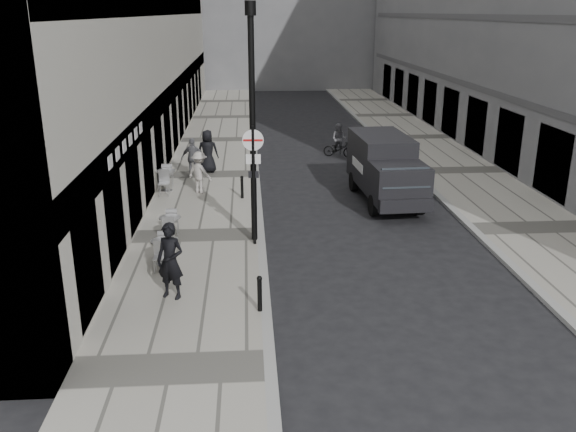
% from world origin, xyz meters
% --- Properties ---
extents(sidewalk, '(4.00, 60.00, 0.12)m').
position_xyz_m(sidewalk, '(-2.00, 18.00, 0.06)').
color(sidewalk, '#9F9B8F').
rests_on(sidewalk, ground).
extents(far_sidewalk, '(4.00, 60.00, 0.12)m').
position_xyz_m(far_sidewalk, '(9.00, 18.00, 0.06)').
color(far_sidewalk, '#9F9B8F').
rests_on(far_sidewalk, ground).
extents(walking_man, '(0.83, 0.70, 1.94)m').
position_xyz_m(walking_man, '(-2.30, 5.93, 1.09)').
color(walking_man, black).
rests_on(walking_man, sidewalk).
extents(sign_post, '(0.62, 0.10, 3.63)m').
position_xyz_m(sign_post, '(-0.20, 9.47, 2.44)').
color(sign_post, black).
rests_on(sign_post, sidewalk).
extents(lamppost, '(0.32, 0.32, 7.04)m').
position_xyz_m(lamppost, '(-0.20, 9.88, 4.04)').
color(lamppost, black).
rests_on(lamppost, sidewalk).
extents(bollard_near, '(0.11, 0.11, 0.84)m').
position_xyz_m(bollard_near, '(-0.15, 5.04, 0.54)').
color(bollard_near, black).
rests_on(bollard_near, sidewalk).
extents(bollard_far, '(0.11, 0.11, 0.82)m').
position_xyz_m(bollard_far, '(-0.60, 14.30, 0.53)').
color(bollard_far, black).
rests_on(bollard_far, sidewalk).
extents(panel_van, '(2.15, 5.22, 2.41)m').
position_xyz_m(panel_van, '(4.79, 14.05, 1.36)').
color(panel_van, black).
rests_on(panel_van, ground).
extents(cyclist, '(1.63, 1.14, 1.67)m').
position_xyz_m(cyclist, '(4.14, 21.41, 0.65)').
color(cyclist, black).
rests_on(cyclist, ground).
extents(pedestrian_a, '(1.03, 0.52, 1.69)m').
position_xyz_m(pedestrian_a, '(-2.68, 17.55, 0.97)').
color(pedestrian_a, slate).
rests_on(pedestrian_a, sidewalk).
extents(pedestrian_b, '(1.22, 1.10, 1.64)m').
position_xyz_m(pedestrian_b, '(-2.24, 15.12, 0.94)').
color(pedestrian_b, '#B2ABA4').
rests_on(pedestrian_b, sidewalk).
extents(pedestrian_c, '(0.96, 0.66, 1.88)m').
position_xyz_m(pedestrian_c, '(-2.10, 18.35, 1.06)').
color(pedestrian_c, black).
rests_on(pedestrian_c, sidewalk).
extents(cafe_table_near, '(0.64, 1.46, 0.83)m').
position_xyz_m(cafe_table_near, '(-2.80, 8.07, 0.54)').
color(cafe_table_near, '#B0B0B2').
rests_on(cafe_table_near, sidewalk).
extents(cafe_table_mid, '(0.67, 1.52, 0.86)m').
position_xyz_m(cafe_table_mid, '(-2.80, 10.01, 0.56)').
color(cafe_table_mid, '#BEBDC0').
rests_on(cafe_table_mid, sidewalk).
extents(cafe_table_far, '(0.76, 1.71, 0.98)m').
position_xyz_m(cafe_table_far, '(-3.60, 15.49, 0.61)').
color(cafe_table_far, silver).
rests_on(cafe_table_far, sidewalk).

